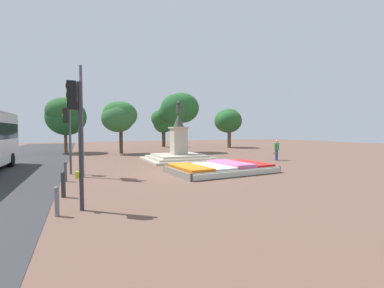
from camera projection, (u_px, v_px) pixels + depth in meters
ground_plane at (182, 173)px, 14.17m from camera, size 94.35×94.35×0.00m
flower_planter at (222, 168)px, 14.54m from camera, size 5.94×3.95×0.54m
statue_monument at (179, 151)px, 20.48m from camera, size 5.21×5.21×4.70m
traffic_light_near_crossing at (76, 122)px, 7.36m from camera, size 0.42×0.30×3.74m
traffic_light_mid_block at (68, 128)px, 13.70m from camera, size 0.41×0.29×3.55m
banner_pole at (82, 116)px, 12.77m from camera, size 0.14×1.15×5.58m
pedestrian_with_handbag at (277, 149)px, 20.32m from camera, size 0.70×0.40×1.63m
kerb_bollard_south at (57, 200)px, 6.98m from camera, size 0.13×0.13×0.83m
kerb_bollard_mid_a at (63, 184)px, 8.98m from camera, size 0.16×0.16×0.92m
kerb_bollard_mid_b at (65, 171)px, 11.78m from camera, size 0.14×0.14×0.93m
park_tree_far_left at (178, 110)px, 27.65m from camera, size 4.39×3.75×6.47m
park_tree_behind_statue at (66, 115)px, 26.90m from camera, size 4.04×4.55×5.80m
park_tree_far_right at (228, 120)px, 36.14m from camera, size 3.80×4.12×5.49m
park_tree_street_side at (163, 122)px, 37.54m from camera, size 3.52×3.19×5.43m
park_tree_mid_canopy at (118, 116)px, 25.93m from camera, size 3.59×3.42×5.38m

